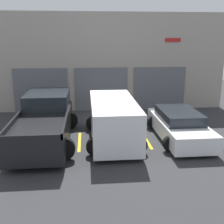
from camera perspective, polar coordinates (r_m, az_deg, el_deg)
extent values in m
plane|color=#2D2D30|center=(13.77, -0.63, -2.68)|extent=(28.00, 28.00, 0.00)
cube|color=#9E9389|center=(16.47, -1.61, 10.06)|extent=(14.19, 0.60, 5.54)
cube|color=#595B60|center=(16.51, -14.23, 4.29)|extent=(3.04, 0.08, 2.50)
cube|color=#595B60|center=(16.33, -2.20, 4.63)|extent=(3.04, 0.08, 2.50)
cube|color=#595B60|center=(16.86, 9.58, 4.76)|extent=(3.04, 0.08, 2.50)
cube|color=#B21E19|center=(16.80, 12.26, 14.10)|extent=(0.90, 0.03, 0.22)
cube|color=black|center=(11.62, -13.63, -2.97)|extent=(1.98, 5.60, 0.90)
cube|color=#1E2328|center=(12.90, -12.91, 2.47)|extent=(1.82, 2.52, 0.68)
cube|color=black|center=(10.48, -19.91, -2.34)|extent=(0.08, 3.08, 0.18)
cube|color=black|center=(10.16, -9.48, -2.16)|extent=(0.08, 3.08, 0.18)
cube|color=black|center=(8.88, -16.29, -5.11)|extent=(1.98, 0.08, 0.18)
cylinder|color=black|center=(13.48, -16.26, -1.84)|extent=(0.83, 0.22, 0.83)
cylinder|color=black|center=(13.26, -8.76, -1.68)|extent=(0.83, 0.22, 0.83)
cylinder|color=black|center=(10.29, -19.78, -7.39)|extent=(0.83, 0.22, 0.83)
cylinder|color=black|center=(9.99, -9.87, -7.37)|extent=(0.83, 0.22, 0.83)
cube|color=white|center=(12.19, 13.44, -3.16)|extent=(1.71, 4.42, 0.66)
cube|color=#1E2328|center=(12.14, 13.43, -0.62)|extent=(1.50, 2.43, 0.41)
cylinder|color=black|center=(13.28, 8.49, -2.10)|extent=(0.63, 0.22, 0.63)
cylinder|color=black|center=(13.71, 14.55, -1.89)|extent=(0.63, 0.22, 0.63)
cylinder|color=black|center=(10.79, 11.92, -6.34)|extent=(0.63, 0.22, 0.63)
cylinder|color=black|center=(11.30, 19.19, -5.86)|extent=(0.63, 0.22, 0.63)
cube|color=white|center=(11.47, 0.23, -1.41)|extent=(1.77, 4.65, 1.54)
cube|color=#1E2328|center=(13.54, -0.70, 3.44)|extent=(1.59, 0.06, 0.28)
cylinder|color=black|center=(12.97, -3.80, -2.23)|extent=(0.69, 0.22, 0.69)
cylinder|color=black|center=(13.10, 3.00, -2.05)|extent=(0.69, 0.22, 0.69)
cylinder|color=black|center=(10.25, -3.34, -6.97)|extent=(0.69, 0.22, 0.69)
cylinder|color=black|center=(10.41, 5.28, -6.66)|extent=(0.69, 0.22, 0.69)
cube|color=gold|center=(12.13, -20.01, -6.09)|extent=(0.12, 2.20, 0.01)
cube|color=gold|center=(11.72, -6.62, -5.98)|extent=(0.12, 2.20, 0.01)
cube|color=gold|center=(11.97, 6.93, -5.53)|extent=(0.12, 2.20, 0.01)
cube|color=gold|center=(12.84, 19.25, -4.86)|extent=(0.12, 2.20, 0.01)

